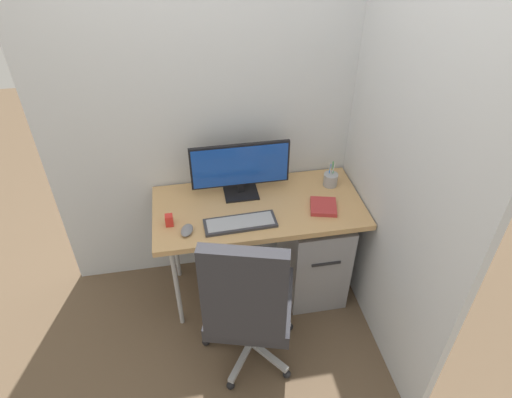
{
  "coord_description": "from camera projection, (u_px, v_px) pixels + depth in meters",
  "views": [
    {
      "loc": [
        -0.4,
        -2.14,
        2.5
      ],
      "look_at": [
        -0.03,
        -0.06,
        0.86
      ],
      "focal_mm": 31.31,
      "sensor_mm": 36.0,
      "label": 1
    }
  ],
  "objects": [
    {
      "name": "keyboard",
      "position": [
        240.0,
        223.0,
        2.64
      ],
      "size": [
        0.43,
        0.16,
        0.02
      ],
      "color": "#333338",
      "rests_on": "desk"
    },
    {
      "name": "wall_back",
      "position": [
        248.0,
        86.0,
        2.66
      ],
      "size": [
        2.56,
        0.04,
        2.8
      ],
      "primitive_type": "cube",
      "color": "silver",
      "rests_on": "ground_plane"
    },
    {
      "name": "office_chair",
      "position": [
        248.0,
        303.0,
        2.41
      ],
      "size": [
        0.6,
        0.65,
        1.11
      ],
      "color": "black",
      "rests_on": "ground_plane"
    },
    {
      "name": "wall_side_right",
      "position": [
        393.0,
        116.0,
        2.35
      ],
      "size": [
        0.04,
        1.88,
        2.8
      ],
      "primitive_type": "cube",
      "color": "silver",
      "rests_on": "ground_plane"
    },
    {
      "name": "desk",
      "position": [
        258.0,
        211.0,
        2.82
      ],
      "size": [
        1.31,
        0.63,
        0.76
      ],
      "color": "tan",
      "rests_on": "ground_plane"
    },
    {
      "name": "desk_clamp_accessory",
      "position": [
        169.0,
        220.0,
        2.62
      ],
      "size": [
        0.04,
        0.04,
        0.07
      ],
      "primitive_type": "cube",
      "color": "red",
      "rests_on": "desk"
    },
    {
      "name": "pen_holder",
      "position": [
        331.0,
        179.0,
        2.93
      ],
      "size": [
        0.09,
        0.09,
        0.18
      ],
      "color": "#9EA0A5",
      "rests_on": "desk"
    },
    {
      "name": "notebook",
      "position": [
        323.0,
        207.0,
        2.76
      ],
      "size": [
        0.2,
        0.2,
        0.03
      ],
      "primitive_type": "cube",
      "rotation": [
        0.0,
        0.0,
        -0.25
      ],
      "color": "#B23333",
      "rests_on": "desk"
    },
    {
      "name": "monitor",
      "position": [
        240.0,
        168.0,
        2.77
      ],
      "size": [
        0.62,
        0.17,
        0.36
      ],
      "color": "black",
      "rests_on": "desk"
    },
    {
      "name": "ground_plane",
      "position": [
        258.0,
        286.0,
        3.25
      ],
      "size": [
        8.0,
        8.0,
        0.0
      ],
      "primitive_type": "plane",
      "color": "brown"
    },
    {
      "name": "filing_cabinet",
      "position": [
        312.0,
        249.0,
        3.08
      ],
      "size": [
        0.38,
        0.56,
        0.67
      ],
      "color": "gray",
      "rests_on": "ground_plane"
    },
    {
      "name": "mouse",
      "position": [
        187.0,
        230.0,
        2.58
      ],
      "size": [
        0.1,
        0.12,
        0.03
      ],
      "primitive_type": "ellipsoid",
      "rotation": [
        0.0,
        0.0,
        -0.31
      ],
      "color": "slate",
      "rests_on": "desk"
    }
  ]
}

